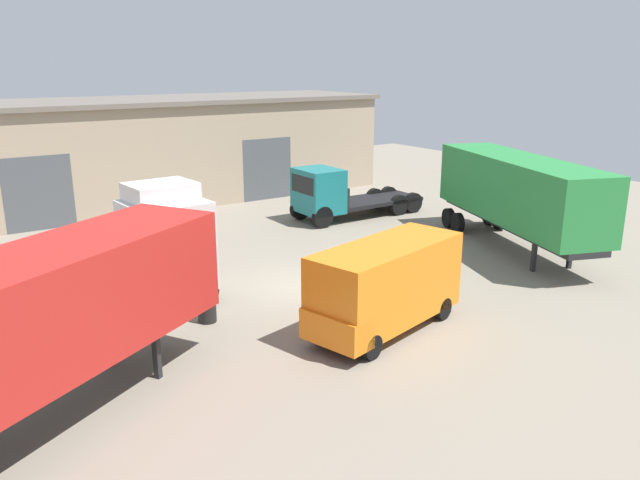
{
  "coord_description": "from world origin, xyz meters",
  "views": [
    {
      "loc": [
        -11.73,
        -17.85,
        7.86
      ],
      "look_at": [
        0.65,
        0.25,
        1.6
      ],
      "focal_mm": 35.0,
      "sensor_mm": 36.0,
      "label": 1
    }
  ],
  "objects": [
    {
      "name": "warehouse_building",
      "position": [
        0.0,
        17.8,
        2.95
      ],
      "size": [
        29.16,
        8.1,
        5.88
      ],
      "color": "tan",
      "rests_on": "ground_plane"
    },
    {
      "name": "tractor_unit_white",
      "position": [
        -4.76,
        1.91,
        1.93
      ],
      "size": [
        2.95,
        6.71,
        4.1
      ],
      "rotation": [
        0.0,
        0.0,
        -1.5
      ],
      "color": "silver",
      "rests_on": "ground_plane"
    },
    {
      "name": "ground_plane",
      "position": [
        0.0,
        0.0,
        0.0
      ],
      "size": [
        60.0,
        60.0,
        0.0
      ],
      "primitive_type": "plane",
      "color": "gray"
    },
    {
      "name": "container_trailer_blue",
      "position": [
        -9.84,
        -4.23,
        2.54
      ],
      "size": [
        9.87,
        7.18,
        3.98
      ],
      "rotation": [
        0.0,
        0.0,
        0.53
      ],
      "color": "red",
      "rests_on": "ground_plane"
    },
    {
      "name": "container_trailer_green",
      "position": [
        9.93,
        -1.08,
        2.57
      ],
      "size": [
        5.86,
        10.27,
        4.02
      ],
      "rotation": [
        0.0,
        0.0,
        -1.93
      ],
      "color": "#28843D",
      "rests_on": "ground_plane"
    },
    {
      "name": "flatbed_truck_teal",
      "position": [
        6.66,
        7.66,
        1.34
      ],
      "size": [
        7.08,
        2.51,
        2.75
      ],
      "rotation": [
        0.0,
        0.0,
        3.13
      ],
      "color": "#197075",
      "rests_on": "ground_plane"
    },
    {
      "name": "oil_drum",
      "position": [
        -4.39,
        -0.84,
        0.44
      ],
      "size": [
        0.58,
        0.58,
        0.88
      ],
      "color": "black",
      "rests_on": "ground_plane"
    },
    {
      "name": "delivery_van_orange",
      "position": [
        -0.3,
        -4.5,
        1.47
      ],
      "size": [
        5.74,
        3.24,
        2.71
      ],
      "rotation": [
        0.0,
        0.0,
        -2.9
      ],
      "color": "orange",
      "rests_on": "ground_plane"
    }
  ]
}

